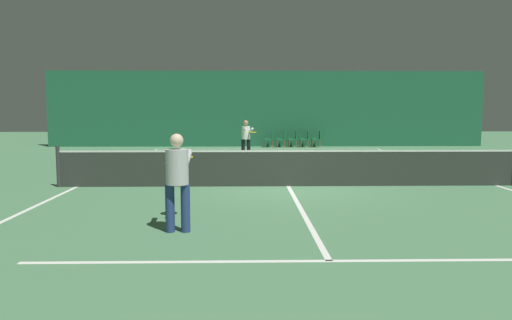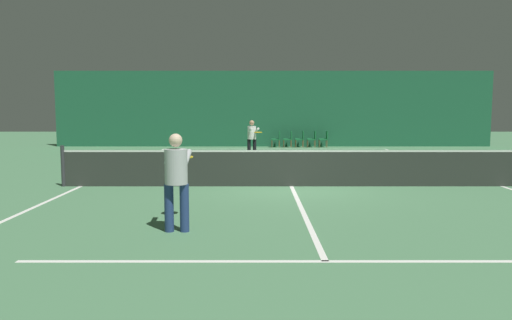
{
  "view_description": "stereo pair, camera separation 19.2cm",
  "coord_description": "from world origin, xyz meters",
  "px_view_note": "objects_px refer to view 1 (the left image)",
  "views": [
    {
      "loc": [
        -1.12,
        -12.87,
        2.04
      ],
      "look_at": [
        -0.89,
        -2.28,
        0.93
      ],
      "focal_mm": 35.0,
      "sensor_mm": 36.0,
      "label": 1
    },
    {
      "loc": [
        -0.93,
        -12.87,
        2.04
      ],
      "look_at": [
        -0.89,
        -2.28,
        0.93
      ],
      "focal_mm": 35.0,
      "sensor_mm": 36.0,
      "label": 2
    }
  ],
  "objects_px": {
    "courtside_chair_4": "(317,138)",
    "courtside_chair_2": "(294,138)",
    "player_far": "(246,136)",
    "tennis_net": "(288,167)",
    "courtside_chair_0": "(270,138)",
    "courtside_chair_3": "(306,138)",
    "courtside_chair_1": "(282,138)",
    "player_near": "(178,175)"
  },
  "relations": [
    {
      "from": "courtside_chair_4",
      "to": "courtside_chair_2",
      "type": "bearing_deg",
      "value": -90.0
    },
    {
      "from": "player_far",
      "to": "courtside_chair_4",
      "type": "height_order",
      "value": "player_far"
    },
    {
      "from": "tennis_net",
      "to": "courtside_chair_2",
      "type": "xyz_separation_m",
      "value": [
        1.4,
        13.01,
        -0.03
      ]
    },
    {
      "from": "courtside_chair_0",
      "to": "courtside_chair_3",
      "type": "bearing_deg",
      "value": 90.0
    },
    {
      "from": "courtside_chair_2",
      "to": "tennis_net",
      "type": "bearing_deg",
      "value": -6.16
    },
    {
      "from": "courtside_chair_1",
      "to": "courtside_chair_2",
      "type": "xyz_separation_m",
      "value": [
        0.62,
        0.0,
        0.0
      ]
    },
    {
      "from": "tennis_net",
      "to": "courtside_chair_4",
      "type": "relative_size",
      "value": 14.29
    },
    {
      "from": "tennis_net",
      "to": "player_near",
      "type": "xyz_separation_m",
      "value": [
        -2.23,
        -4.74,
        0.44
      ]
    },
    {
      "from": "player_near",
      "to": "courtside_chair_4",
      "type": "bearing_deg",
      "value": -15.65
    },
    {
      "from": "player_far",
      "to": "courtside_chair_1",
      "type": "bearing_deg",
      "value": 145.3
    },
    {
      "from": "player_far",
      "to": "courtside_chair_2",
      "type": "height_order",
      "value": "player_far"
    },
    {
      "from": "player_far",
      "to": "courtside_chair_3",
      "type": "relative_size",
      "value": 1.82
    },
    {
      "from": "courtside_chair_3",
      "to": "player_near",
      "type": "bearing_deg",
      "value": -13.48
    },
    {
      "from": "player_near",
      "to": "courtside_chair_4",
      "type": "distance_m",
      "value": 18.41
    },
    {
      "from": "courtside_chair_0",
      "to": "courtside_chair_1",
      "type": "xyz_separation_m",
      "value": [
        0.62,
        0.0,
        0.0
      ]
    },
    {
      "from": "courtside_chair_1",
      "to": "player_far",
      "type": "bearing_deg",
      "value": -19.32
    },
    {
      "from": "courtside_chair_3",
      "to": "courtside_chair_4",
      "type": "relative_size",
      "value": 1.0
    },
    {
      "from": "player_far",
      "to": "courtside_chair_4",
      "type": "bearing_deg",
      "value": 129.74
    },
    {
      "from": "tennis_net",
      "to": "courtside_chair_0",
      "type": "distance_m",
      "value": 13.01
    },
    {
      "from": "player_near",
      "to": "courtside_chair_0",
      "type": "bearing_deg",
      "value": -8.01
    },
    {
      "from": "courtside_chair_0",
      "to": "courtside_chair_1",
      "type": "height_order",
      "value": "same"
    },
    {
      "from": "player_near",
      "to": "courtside_chair_3",
      "type": "xyz_separation_m",
      "value": [
        4.25,
        17.75,
        -0.46
      ]
    },
    {
      "from": "player_far",
      "to": "courtside_chair_4",
      "type": "xyz_separation_m",
      "value": [
        3.73,
        5.34,
        -0.41
      ]
    },
    {
      "from": "courtside_chair_0",
      "to": "courtside_chair_3",
      "type": "xyz_separation_m",
      "value": [
        1.85,
        0.0,
        0.0
      ]
    },
    {
      "from": "tennis_net",
      "to": "courtside_chair_2",
      "type": "bearing_deg",
      "value": 83.84
    },
    {
      "from": "player_near",
      "to": "courtside_chair_2",
      "type": "relative_size",
      "value": 1.93
    },
    {
      "from": "player_near",
      "to": "courtside_chair_0",
      "type": "xyz_separation_m",
      "value": [
        2.4,
        17.75,
        -0.46
      ]
    },
    {
      "from": "courtside_chair_1",
      "to": "courtside_chair_2",
      "type": "relative_size",
      "value": 1.0
    },
    {
      "from": "courtside_chair_1",
      "to": "courtside_chair_2",
      "type": "height_order",
      "value": "same"
    },
    {
      "from": "tennis_net",
      "to": "courtside_chair_1",
      "type": "relative_size",
      "value": 14.29
    },
    {
      "from": "player_near",
      "to": "player_far",
      "type": "bearing_deg",
      "value": -5.58
    },
    {
      "from": "courtside_chair_4",
      "to": "player_far",
      "type": "bearing_deg",
      "value": -34.88
    },
    {
      "from": "player_far",
      "to": "courtside_chair_0",
      "type": "xyz_separation_m",
      "value": [
        1.26,
        5.34,
        -0.41
      ]
    },
    {
      "from": "courtside_chair_3",
      "to": "courtside_chair_4",
      "type": "height_order",
      "value": "same"
    },
    {
      "from": "courtside_chair_4",
      "to": "courtside_chair_1",
      "type": "bearing_deg",
      "value": -90.0
    },
    {
      "from": "player_far",
      "to": "courtside_chair_0",
      "type": "distance_m",
      "value": 5.5
    },
    {
      "from": "player_far",
      "to": "courtside_chair_3",
      "type": "height_order",
      "value": "player_far"
    },
    {
      "from": "player_far",
      "to": "courtside_chair_3",
      "type": "xyz_separation_m",
      "value": [
        3.11,
        5.34,
        -0.41
      ]
    },
    {
      "from": "player_far",
      "to": "courtside_chair_0",
      "type": "relative_size",
      "value": 1.82
    },
    {
      "from": "tennis_net",
      "to": "courtside_chair_2",
      "type": "distance_m",
      "value": 13.08
    },
    {
      "from": "courtside_chair_3",
      "to": "courtside_chair_2",
      "type": "bearing_deg",
      "value": -90.0
    },
    {
      "from": "tennis_net",
      "to": "courtside_chair_0",
      "type": "xyz_separation_m",
      "value": [
        0.17,
        13.01,
        -0.03
      ]
    }
  ]
}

